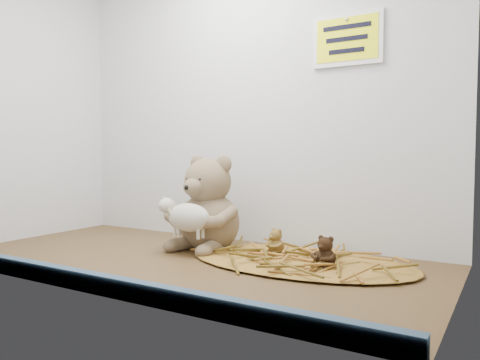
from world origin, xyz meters
The scene contains 8 objects.
alcove_shell centered at (0.00, 9.00, 45.00)cm, with size 120.40×60.20×90.40cm.
front_rail centered at (0.00, -28.80, 1.80)cm, with size 119.28×2.20×3.60cm, color #365068.
straw_bed centered at (24.65, 12.07, 0.54)cm, with size 56.18×32.62×1.09cm, color brown.
main_teddy centered at (-2.68, 14.46, 12.74)cm, with size 20.55×21.69×25.48cm, color #785D49, non-canonical shape.
toy_lamb centered at (-2.68, 5.32, 9.70)cm, with size 15.62×9.53×10.09cm, color beige, non-canonical shape.
mini_teddy_tan centered at (16.81, 15.72, 4.21)cm, with size 5.04×5.32×6.25cm, color olive, non-canonical shape.
mini_teddy_brown centered at (32.49, 8.42, 4.56)cm, with size 5.61×5.92×6.95cm, color black, non-canonical shape.
wall_sign centered at (30.00, 29.40, 55.00)cm, with size 16.00×1.20×11.00cm, color yellow.
Camera 1 is at (68.34, -88.84, 26.02)cm, focal length 35.00 mm.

